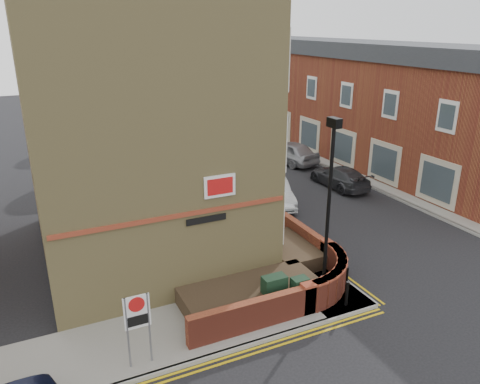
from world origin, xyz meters
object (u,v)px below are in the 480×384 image
utility_cabinet_large (274,292)px  zone_sign (137,318)px  lamppost (328,211)px  silver_car_near (273,191)px

utility_cabinet_large → zone_sign: zone_sign is taller
lamppost → silver_car_near: 9.71m
utility_cabinet_large → silver_car_near: (4.83, 8.77, -0.02)m
utility_cabinet_large → lamppost: bearing=-3.0°
zone_sign → silver_car_near: zone_sign is taller
utility_cabinet_large → silver_car_near: bearing=61.2°
lamppost → silver_car_near: size_ratio=1.48×
lamppost → silver_car_near: lamppost is taller
utility_cabinet_large → silver_car_near: silver_car_near is taller
zone_sign → utility_cabinet_large: bearing=9.7°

